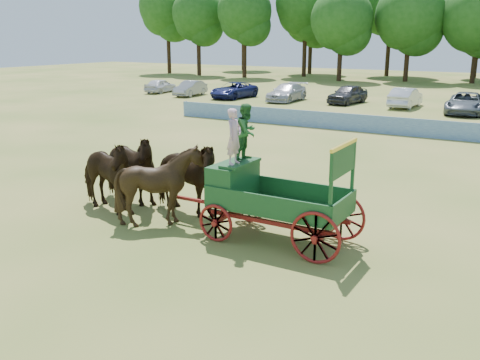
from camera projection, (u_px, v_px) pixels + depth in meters
name	position (u px, v px, depth m)	size (l,w,h in m)	color
ground	(203.00, 217.00, 17.21)	(160.00, 160.00, 0.00)	tan
horse_lead_left	(104.00, 175.00, 17.40)	(1.33, 2.93, 2.48)	#301E0D
horse_lead_right	(127.00, 168.00, 18.31)	(1.33, 2.93, 2.48)	#301E0D
horse_wheel_left	(162.00, 185.00, 16.22)	(2.00, 2.25, 2.48)	#301E0D
horse_wheel_right	(184.00, 177.00, 17.13)	(1.33, 2.93, 2.48)	#301E0D
farm_dray	(256.00, 180.00, 15.14)	(6.00, 2.00, 3.77)	maroon
sponsor_banner	(356.00, 123.00, 32.52)	(26.00, 0.08, 1.05)	#1B4A95
parked_cars	(464.00, 102.00, 40.53)	(58.03, 7.14, 1.62)	silver
treeline	(445.00, 6.00, 66.20)	(91.03, 23.40, 15.20)	#382314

